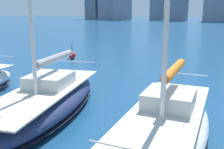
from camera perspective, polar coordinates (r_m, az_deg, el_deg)
sailboat_orange at (r=9.13m, az=11.55°, el=-10.96°), size 3.05×8.07×10.59m
sailboat_grey at (r=11.91m, az=-14.35°, el=-5.46°), size 4.14×9.43×11.90m
channel_buoy at (r=26.10m, az=-8.66°, el=4.17°), size 0.70×0.70×1.40m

